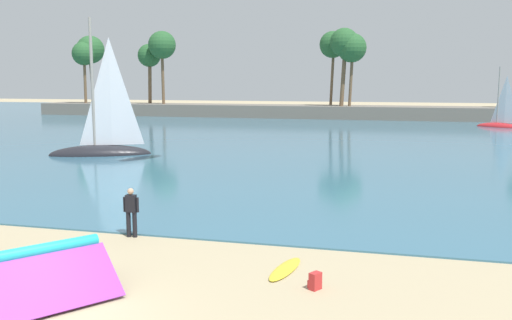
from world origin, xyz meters
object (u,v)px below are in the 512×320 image
(surfboard, at_px, (285,269))
(folded_kite, at_px, (16,268))
(person_at_waterline, at_px, (131,211))
(sailboat_near_shore, at_px, (102,142))
(sailboat_mid_bay, at_px, (500,121))
(backpack_near_kite, at_px, (315,281))

(surfboard, bearing_deg, folded_kite, -47.82)
(person_at_waterline, distance_m, sailboat_near_shore, 21.43)
(sailboat_mid_bay, bearing_deg, person_at_waterline, -111.25)
(sailboat_near_shore, bearing_deg, backpack_near_kite, -49.41)
(backpack_near_kite, height_order, sailboat_near_shore, sailboat_near_shore)
(person_at_waterline, relative_size, backpack_near_kite, 3.78)
(backpack_near_kite, xyz_separation_m, sailboat_near_shore, (-18.16, 21.19, 0.76))
(folded_kite, bearing_deg, person_at_waterline, 89.76)
(surfboard, distance_m, sailboat_mid_bay, 53.97)
(backpack_near_kite, xyz_separation_m, sailboat_mid_bay, (12.88, 53.34, 0.50))
(folded_kite, distance_m, surfboard, 6.87)
(folded_kite, bearing_deg, surfboard, 33.83)
(surfboard, xyz_separation_m, sailboat_mid_bay, (13.88, 52.15, 0.67))
(person_at_waterline, distance_m, backpack_near_kite, 7.37)
(folded_kite, xyz_separation_m, person_at_waterline, (0.02, 5.73, 0.04))
(backpack_near_kite, relative_size, sailboat_mid_bay, 0.06)
(person_at_waterline, xyz_separation_m, sailboat_mid_bay, (19.52, 50.22, -0.18))
(folded_kite, bearing_deg, sailboat_near_shore, 115.78)
(surfboard, xyz_separation_m, sailboat_near_shore, (-17.16, 20.00, 0.93))
(folded_kite, height_order, sailboat_mid_bay, sailboat_mid_bay)
(surfboard, bearing_deg, backpack_near_kite, 48.35)
(surfboard, relative_size, sailboat_near_shore, 0.21)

